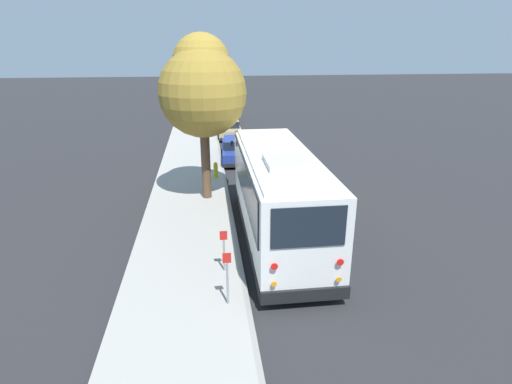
# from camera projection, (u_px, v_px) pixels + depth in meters

# --- Properties ---
(ground_plane) EXTENTS (160.00, 160.00, 0.00)m
(ground_plane) POSITION_uv_depth(u_px,v_px,m) (278.00, 239.00, 14.34)
(ground_plane) COLOR #28282B
(sidewalk_slab) EXTENTS (80.00, 3.41, 0.15)m
(sidewalk_slab) POSITION_uv_depth(u_px,v_px,m) (185.00, 242.00, 13.91)
(sidewalk_slab) COLOR #A3A099
(sidewalk_slab) RESTS_ON ground
(curb_strip) EXTENTS (80.00, 0.14, 0.15)m
(curb_strip) POSITION_uv_depth(u_px,v_px,m) (236.00, 239.00, 14.13)
(curb_strip) COLOR gray
(curb_strip) RESTS_ON ground
(shuttle_bus) EXTENTS (8.67, 2.59, 3.34)m
(shuttle_bus) POSITION_uv_depth(u_px,v_px,m) (278.00, 191.00, 13.84)
(shuttle_bus) COLOR white
(shuttle_bus) RESTS_ON ground
(parked_sedan_blue) EXTENTS (4.66, 1.95, 1.33)m
(parked_sedan_blue) POSITION_uv_depth(u_px,v_px,m) (237.00, 149.00, 24.04)
(parked_sedan_blue) COLOR navy
(parked_sedan_blue) RESTS_ON ground
(parked_sedan_tan) EXTENTS (4.61, 1.75, 1.30)m
(parked_sedan_tan) POSITION_uv_depth(u_px,v_px,m) (229.00, 128.00, 30.21)
(parked_sedan_tan) COLOR tan
(parked_sedan_tan) RESTS_ON ground
(parked_sedan_navy) EXTENTS (4.76, 1.91, 1.28)m
(parked_sedan_navy) POSITION_uv_depth(u_px,v_px,m) (225.00, 116.00, 35.70)
(parked_sedan_navy) COLOR #19234C
(parked_sedan_navy) RESTS_ON ground
(street_tree) EXTENTS (3.62, 3.62, 6.90)m
(street_tree) POSITION_uv_depth(u_px,v_px,m) (202.00, 87.00, 16.29)
(street_tree) COLOR brown
(street_tree) RESTS_ON sidewalk_slab
(sign_post_near) EXTENTS (0.06, 0.22, 1.50)m
(sign_post_near) POSITION_uv_depth(u_px,v_px,m) (227.00, 278.00, 10.23)
(sign_post_near) COLOR gray
(sign_post_near) RESTS_ON sidewalk_slab
(sign_post_far) EXTENTS (0.06, 0.22, 1.31)m
(sign_post_far) POSITION_uv_depth(u_px,v_px,m) (224.00, 250.00, 11.81)
(sign_post_far) COLOR gray
(sign_post_far) RESTS_ON sidewalk_slab
(fire_hydrant) EXTENTS (0.22, 0.22, 0.81)m
(fire_hydrant) POSITION_uv_depth(u_px,v_px,m) (216.00, 170.00, 20.35)
(fire_hydrant) COLOR gold
(fire_hydrant) RESTS_ON sidewalk_slab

